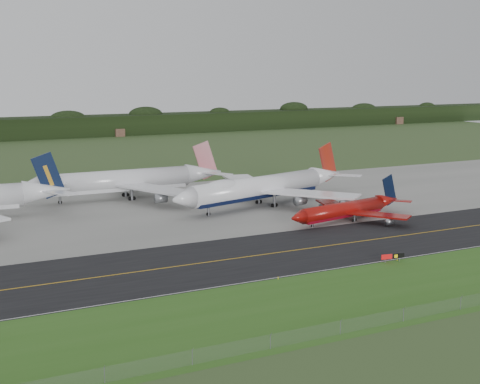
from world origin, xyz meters
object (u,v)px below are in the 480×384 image
object	(u,v)px
jet_star_tail	(127,181)
taxiway_sign	(393,256)
jet_red_737	(348,209)
jet_ba_747	(263,187)

from	to	relation	value
jet_star_tail	taxiway_sign	size ratio (longest dim) A/B	12.06
jet_red_737	jet_ba_747	bearing A→B (deg)	113.21
jet_red_737	jet_star_tail	size ratio (longest dim) A/B	0.63
jet_ba_747	jet_star_tail	bearing A→B (deg)	138.08
jet_red_737	taxiway_sign	distance (m)	39.46
jet_ba_747	taxiway_sign	bearing A→B (deg)	-93.04
jet_red_737	taxiway_sign	xyz separation A→B (m)	(-14.74, -36.57, -1.73)
jet_ba_747	jet_red_737	world-z (taller)	jet_ba_747
jet_star_tail	taxiway_sign	xyz separation A→B (m)	(28.67, -91.88, -4.34)
jet_star_tail	taxiway_sign	bearing A→B (deg)	-72.67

